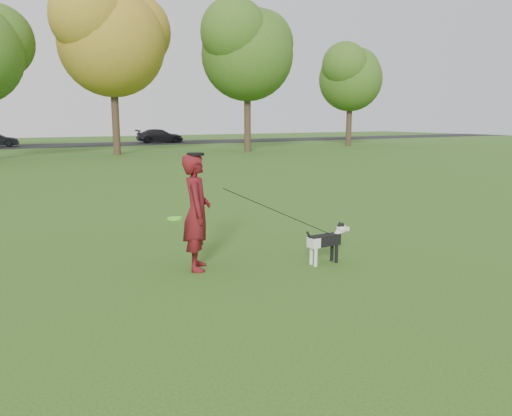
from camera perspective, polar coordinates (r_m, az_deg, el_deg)
ground at (r=8.41m, az=2.51°, el=-6.50°), size 120.00×120.00×0.00m
road at (r=47.08m, az=-24.38°, el=6.46°), size 120.00×7.00×0.02m
man at (r=8.02m, az=-6.79°, el=-0.48°), size 0.68×0.81×1.88m
dog at (r=8.48m, az=8.19°, el=-3.52°), size 0.91×0.18×0.69m
car_right at (r=49.45m, az=-10.93°, el=8.10°), size 4.66×2.33×1.30m
man_held_items at (r=8.25m, az=2.68°, el=-0.51°), size 2.71×0.91×1.43m
tree_row at (r=33.39m, az=-25.55°, el=17.92°), size 51.74×8.86×12.01m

